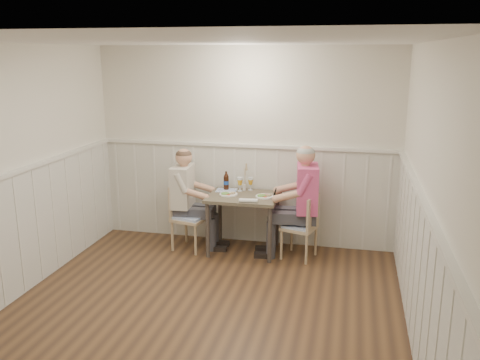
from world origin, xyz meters
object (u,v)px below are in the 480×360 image
Objects in this scene: grass_vase at (244,178)px; diner_cream at (186,206)px; chair_right at (303,224)px; man_in_pink at (303,210)px; beer_bottle at (226,182)px; dining_table at (243,203)px; chair_left at (187,214)px.

diner_cream is at bearing -161.98° from grass_vase.
man_in_pink reaches higher than chair_right.
grass_vase is at bearing 2.51° from beer_bottle.
dining_table is at bearing 179.83° from man_in_pink.
grass_vase is at bearing 163.42° from man_in_pink.
chair_left is 0.64× the size of diner_cream.
dining_table is at bearing 0.10° from diner_cream.
diner_cream is (-1.54, 0.06, 0.12)m from chair_right.
diner_cream reaches higher than beer_bottle.
dining_table is 0.80m from chair_right.
diner_cream is (-1.53, 0.00, -0.04)m from man_in_pink.
diner_cream reaches higher than grass_vase.
man_in_pink is 5.84× the size of beer_bottle.
chair_left is at bearing -175.82° from dining_table.
beer_bottle reaches higher than chair_right.
man_in_pink is at bearing 102.40° from chair_right.
man_in_pink reaches higher than dining_table.
chair_left is 1.51m from man_in_pink.
grass_vase reaches higher than chair_right.
chair_right is 0.17m from man_in_pink.
dining_table is 0.76m from man_in_pink.
chair_right is at bearing -77.60° from man_in_pink.
beer_bottle is at bearing 167.67° from man_in_pink.
diner_cream reaches higher than chair_right.
grass_vase is at bearing 18.02° from diner_cream.
grass_vase is at bearing 22.39° from chair_left.
dining_table is at bearing -38.54° from beer_bottle.
dining_table is at bearing 175.36° from chair_right.
man_in_pink is at bearing 1.99° from chair_left.
beer_bottle is at bearing 31.10° from chair_left.
man_in_pink is at bearing -0.04° from diner_cream.
grass_vase reaches higher than chair_left.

